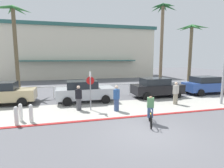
# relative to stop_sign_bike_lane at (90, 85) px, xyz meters

# --- Properties ---
(ground_plane) EXTENTS (80.00, 80.00, 0.00)m
(ground_plane) POSITION_rel_stop_sign_bike_lane_xyz_m (2.02, 5.80, -1.68)
(ground_plane) COLOR #5B5B60
(sidewalk_strip) EXTENTS (44.00, 4.00, 0.02)m
(sidewalk_strip) POSITION_rel_stop_sign_bike_lane_xyz_m (2.02, 0.00, -1.67)
(sidewalk_strip) COLOR #ADAAA0
(sidewalk_strip) RESTS_ON ground
(curb_paint) EXTENTS (44.00, 0.24, 0.03)m
(curb_paint) POSITION_rel_stop_sign_bike_lane_xyz_m (2.02, -2.00, -1.66)
(curb_paint) COLOR maroon
(curb_paint) RESTS_ON ground
(building_backdrop) EXTENTS (26.55, 9.87, 8.78)m
(building_backdrop) POSITION_rel_stop_sign_bike_lane_xyz_m (0.76, 22.03, 2.73)
(building_backdrop) COLOR beige
(building_backdrop) RESTS_ON ground
(rail_fence) EXTENTS (27.63, 0.08, 1.04)m
(rail_fence) POSITION_rel_stop_sign_bike_lane_xyz_m (2.02, 4.30, -0.84)
(rail_fence) COLOR white
(rail_fence) RESTS_ON ground
(stop_sign_bike_lane) EXTENTS (0.52, 0.56, 2.56)m
(stop_sign_bike_lane) POSITION_rel_stop_sign_bike_lane_xyz_m (0.00, 0.00, 0.00)
(stop_sign_bike_lane) COLOR gray
(stop_sign_bike_lane) RESTS_ON ground
(bollard_0) EXTENTS (0.20, 0.20, 1.00)m
(bollard_0) POSITION_rel_stop_sign_bike_lane_xyz_m (-3.97, -1.16, -1.16)
(bollard_0) COLOR white
(bollard_0) RESTS_ON ground
(bollard_1) EXTENTS (0.20, 0.20, 1.00)m
(bollard_1) POSITION_rel_stop_sign_bike_lane_xyz_m (-4.05, -1.73, -1.16)
(bollard_1) COLOR white
(bollard_1) RESTS_ON ground
(bollard_2) EXTENTS (0.20, 0.20, 1.00)m
(bollard_2) POSITION_rel_stop_sign_bike_lane_xyz_m (-3.39, -1.47, -1.16)
(bollard_2) COLOR white
(bollard_2) RESTS_ON ground
(palm_tree_1) EXTENTS (3.36, 3.36, 8.37)m
(palm_tree_1) POSITION_rel_stop_sign_bike_lane_xyz_m (-6.12, 8.04, 4.40)
(palm_tree_1) COLOR brown
(palm_tree_1) RESTS_ON ground
(palm_tree_2) EXTENTS (3.43, 3.50, 9.54)m
(palm_tree_2) POSITION_rel_stop_sign_bike_lane_xyz_m (9.39, 7.64, 5.47)
(palm_tree_2) COLOR #756047
(palm_tree_2) RESTS_ON ground
(palm_tree_3) EXTENTS (3.14, 3.24, 7.12)m
(palm_tree_3) POSITION_rel_stop_sign_bike_lane_xyz_m (12.24, 6.18, 3.62)
(palm_tree_3) COLOR brown
(palm_tree_3) RESTS_ON ground
(car_tan_0) EXTENTS (4.40, 2.02, 1.69)m
(car_tan_0) POSITION_rel_stop_sign_bike_lane_xyz_m (-6.06, 3.00, -0.81)
(car_tan_0) COLOR tan
(car_tan_0) RESTS_ON ground
(car_silver_1) EXTENTS (4.40, 2.02, 1.69)m
(car_silver_1) POSITION_rel_stop_sign_bike_lane_xyz_m (-0.14, 2.32, -0.81)
(car_silver_1) COLOR #B2B7BC
(car_silver_1) RESTS_ON ground
(car_black_2) EXTENTS (4.40, 2.02, 1.69)m
(car_black_2) POSITION_rel_stop_sign_bike_lane_xyz_m (6.19, 2.56, -0.81)
(car_black_2) COLOR black
(car_black_2) RESTS_ON ground
(car_blue_3) EXTENTS (4.40, 2.02, 1.69)m
(car_blue_3) POSITION_rel_stop_sign_bike_lane_xyz_m (11.48, 2.65, -0.81)
(car_blue_3) COLOR #284793
(car_blue_3) RESTS_ON ground
(cyclist_yellow_0) EXTENTS (0.74, 1.71, 1.50)m
(cyclist_yellow_0) POSITION_rel_stop_sign_bike_lane_xyz_m (2.68, -3.24, -0.98)
(cyclist_yellow_0) COLOR black
(cyclist_yellow_0) RESTS_ON ground
(pedestrian_0) EXTENTS (0.45, 0.38, 1.66)m
(pedestrian_0) POSITION_rel_stop_sign_bike_lane_xyz_m (-0.76, 0.16, -0.91)
(pedestrian_0) COLOR #4C4C51
(pedestrian_0) RESTS_ON ground
(pedestrian_1) EXTENTS (0.46, 0.47, 1.69)m
(pedestrian_1) POSITION_rel_stop_sign_bike_lane_xyz_m (1.59, -0.63, -0.90)
(pedestrian_1) COLOR #384C7A
(pedestrian_1) RESTS_ON ground
(pedestrian_2) EXTENTS (0.47, 0.42, 1.69)m
(pedestrian_2) POSITION_rel_stop_sign_bike_lane_xyz_m (6.29, -0.10, -0.90)
(pedestrian_2) COLOR gray
(pedestrian_2) RESTS_ON ground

